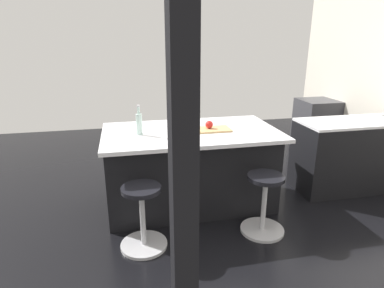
# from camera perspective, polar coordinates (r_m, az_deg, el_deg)

# --- Properties ---
(ground_plane) EXTENTS (7.67, 7.67, 0.00)m
(ground_plane) POSITION_cam_1_polar(r_m,az_deg,el_deg) (3.77, -0.61, -11.69)
(ground_plane) COLOR black
(sink_cabinet) EXTENTS (2.28, 0.60, 1.18)m
(sink_cabinet) POSITION_cam_1_polar(r_m,az_deg,el_deg) (4.90, 30.28, -1.21)
(sink_cabinet) COLOR black
(sink_cabinet) RESTS_ON ground_plane
(oven_range) EXTENTS (0.60, 0.61, 0.87)m
(oven_range) POSITION_cam_1_polar(r_m,az_deg,el_deg) (6.03, 20.97, 3.17)
(oven_range) COLOR #38383D
(oven_range) RESTS_ON ground_plane
(kitchen_island) EXTENTS (1.90, 1.08, 0.91)m
(kitchen_island) POSITION_cam_1_polar(r_m,az_deg,el_deg) (3.72, -0.32, -4.15)
(kitchen_island) COLOR black
(kitchen_island) RESTS_ON ground_plane
(stool_by_window) EXTENTS (0.44, 0.44, 0.62)m
(stool_by_window) POSITION_cam_1_polar(r_m,az_deg,el_deg) (3.35, 12.54, -10.54)
(stool_by_window) COLOR #B7B7BC
(stool_by_window) RESTS_ON ground_plane
(stool_middle) EXTENTS (0.44, 0.44, 0.62)m
(stool_middle) POSITION_cam_1_polar(r_m,az_deg,el_deg) (3.09, -8.67, -12.94)
(stool_middle) COLOR #B7B7BC
(stool_middle) RESTS_ON ground_plane
(cutting_board) EXTENTS (0.36, 0.24, 0.02)m
(cutting_board) POSITION_cam_1_polar(r_m,az_deg,el_deg) (3.55, 3.81, 2.59)
(cutting_board) COLOR tan
(cutting_board) RESTS_ON kitchen_island
(apple_red) EXTENTS (0.08, 0.08, 0.08)m
(apple_red) POSITION_cam_1_polar(r_m,az_deg,el_deg) (3.54, 3.04, 3.44)
(apple_red) COLOR red
(apple_red) RESTS_ON cutting_board
(water_bottle) EXTENTS (0.06, 0.06, 0.31)m
(water_bottle) POSITION_cam_1_polar(r_m,az_deg,el_deg) (3.39, -9.29, 3.63)
(water_bottle) COLOR silver
(water_bottle) RESTS_ON kitchen_island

